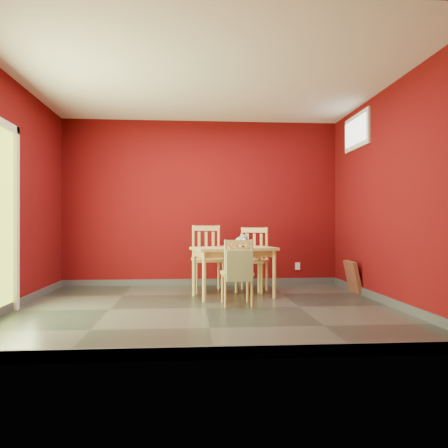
{
  "coord_description": "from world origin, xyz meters",
  "views": [
    {
      "loc": [
        -0.18,
        -5.18,
        0.99
      ],
      "look_at": [
        0.25,
        0.45,
        1.0
      ],
      "focal_mm": 35.0,
      "sensor_mm": 36.0,
      "label": 1
    }
  ],
  "objects": [
    {
      "name": "ground",
      "position": [
        0.0,
        0.0,
        0.0
      ],
      "size": [
        4.5,
        4.5,
        0.0
      ],
      "primitive_type": "plane",
      "color": "#2D342D",
      "rests_on": "ground"
    },
    {
      "name": "room_shell",
      "position": [
        0.0,
        0.0,
        0.05
      ],
      "size": [
        4.5,
        4.5,
        4.5
      ],
      "color": "#59090B",
      "rests_on": "ground"
    },
    {
      "name": "window",
      "position": [
        2.23,
        1.0,
        2.35
      ],
      "size": [
        0.05,
        0.9,
        0.5
      ],
      "color": "white",
      "rests_on": "room_shell"
    },
    {
      "name": "outlet_plate",
      "position": [
        1.6,
        1.99,
        0.3
      ],
      "size": [
        0.08,
        0.02,
        0.12
      ],
      "primitive_type": "cube",
      "color": "silver",
      "rests_on": "room_shell"
    },
    {
      "name": "dining_table",
      "position": [
        0.41,
        0.77,
        0.6
      ],
      "size": [
        1.21,
        0.88,
        0.68
      ],
      "color": "tan",
      "rests_on": "ground"
    },
    {
      "name": "table_runner",
      "position": [
        0.41,
        0.66,
        0.63
      ],
      "size": [
        0.43,
        0.68,
        0.31
      ],
      "color": "#A15829",
      "rests_on": "dining_table"
    },
    {
      "name": "chair_far_left",
      "position": [
        0.07,
        1.36,
        0.5
      ],
      "size": [
        0.51,
        0.51,
        0.98
      ],
      "color": "tan",
      "rests_on": "ground"
    },
    {
      "name": "chair_far_right",
      "position": [
        0.74,
        1.28,
        0.49
      ],
      "size": [
        0.57,
        0.57,
        0.95
      ],
      "color": "tan",
      "rests_on": "ground"
    },
    {
      "name": "chair_near",
      "position": [
        0.39,
        0.17,
        0.41
      ],
      "size": [
        0.39,
        0.39,
        0.81
      ],
      "color": "tan",
      "rests_on": "ground"
    },
    {
      "name": "tote_bag",
      "position": [
        0.4,
        -0.03,
        0.51
      ],
      "size": [
        0.31,
        0.19,
        0.44
      ],
      "color": "#93A76B",
      "rests_on": "chair_near"
    },
    {
      "name": "cat",
      "position": [
        0.52,
        0.77,
        0.79
      ],
      "size": [
        0.24,
        0.43,
        0.21
      ],
      "primitive_type": null,
      "rotation": [
        0.0,
        0.0,
        -0.04
      ],
      "color": "slate",
      "rests_on": "table_runner"
    },
    {
      "name": "picture_frame",
      "position": [
        2.19,
        1.05,
        0.23
      ],
      "size": [
        0.17,
        0.46,
        0.46
      ],
      "color": "brown",
      "rests_on": "ground"
    }
  ]
}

